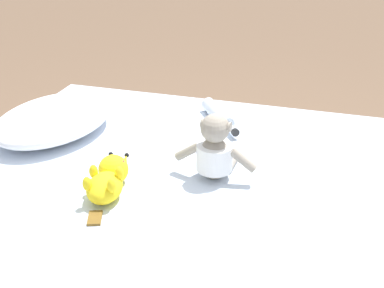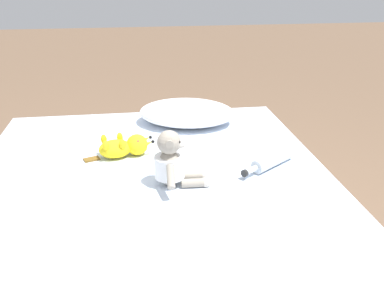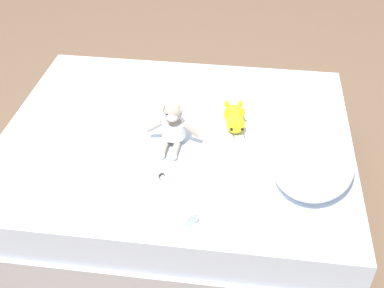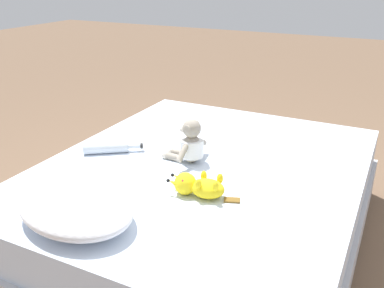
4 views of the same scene
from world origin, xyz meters
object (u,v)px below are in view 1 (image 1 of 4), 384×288
object	(u,v)px
bed	(208,244)
glass_bottle	(218,115)
plush_monkey	(216,151)
pillow	(54,119)
plush_yellow_creature	(108,179)

from	to	relation	value
bed	glass_bottle	bearing A→B (deg)	10.57
bed	plush_monkey	bearing A→B (deg)	-2.42
bed	plush_monkey	world-z (taller)	plush_monkey
pillow	plush_monkey	world-z (taller)	plush_monkey
glass_bottle	pillow	bearing A→B (deg)	116.44
pillow	glass_bottle	distance (m)	0.67
glass_bottle	plush_yellow_creature	bearing A→B (deg)	162.41
bed	plush_yellow_creature	bearing A→B (deg)	110.75
bed	pillow	size ratio (longest dim) A/B	3.12
pillow	plush_yellow_creature	distance (m)	0.53
plush_yellow_creature	glass_bottle	bearing A→B (deg)	-17.59
plush_monkey	glass_bottle	distance (m)	0.47
pillow	plush_monkey	bearing A→B (deg)	-102.13
glass_bottle	bed	bearing A→B (deg)	-169.43
bed	pillow	world-z (taller)	pillow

